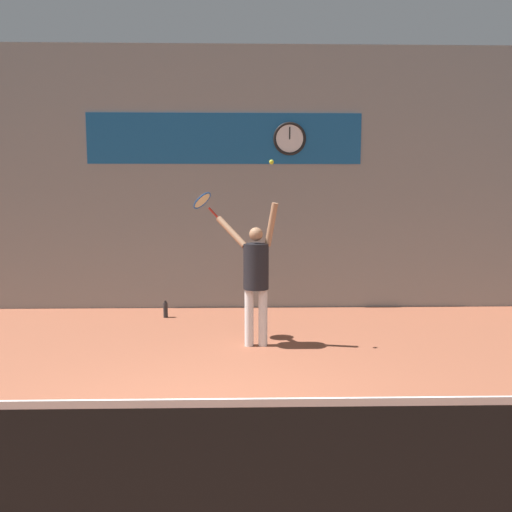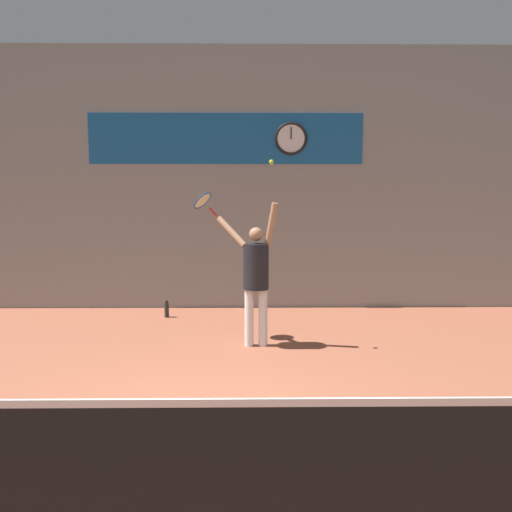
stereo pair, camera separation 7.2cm
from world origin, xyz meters
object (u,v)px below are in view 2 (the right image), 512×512
Objects in this scene: tennis_ball at (271,162)px; water_bottle at (167,310)px; tennis_racket at (203,202)px; tennis_player at (256,273)px; scoreboard_clock at (291,139)px.

tennis_ball reaches higher than water_bottle.
water_bottle is (-0.81, 1.35, -1.95)m from tennis_racket.
tennis_player is 2.56m from water_bottle.
tennis_player is 1.35m from tennis_racket.
tennis_racket is (-0.78, 0.42, 1.02)m from tennis_player.
scoreboard_clock is 0.30× the size of tennis_player.
scoreboard_clock is 2.03× the size of water_bottle.
tennis_player is at bearing -105.45° from scoreboard_clock.
scoreboard_clock is 2.78m from tennis_ball.
scoreboard_clock is at bearing 74.55° from tennis_player.
tennis_player is at bearing 147.79° from tennis_ball.
tennis_player is 6.77× the size of water_bottle.
tennis_racket is (-1.48, -2.11, -1.17)m from scoreboard_clock.
tennis_player is (-0.70, -2.53, -2.19)m from scoreboard_clock.
tennis_ball reaches higher than tennis_player.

